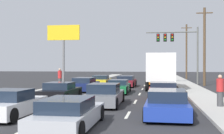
# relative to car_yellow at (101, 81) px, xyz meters

# --- Properties ---
(ground_plane) EXTENTS (140.00, 140.00, 0.00)m
(ground_plane) POSITION_rel_car_yellow_xyz_m (3.17, 3.35, -0.56)
(ground_plane) COLOR #2B2B2D
(sidewalk_right) EXTENTS (2.39, 80.00, 0.14)m
(sidewalk_right) POSITION_rel_car_yellow_xyz_m (9.61, -1.65, -0.49)
(sidewalk_right) COLOR #B2AFA8
(sidewalk_right) RESTS_ON ground_plane
(sidewalk_left) EXTENTS (2.39, 80.00, 0.14)m
(sidewalk_left) POSITION_rel_car_yellow_xyz_m (-3.28, -1.65, -0.49)
(sidewalk_left) COLOR #B2AFA8
(sidewalk_left) RESTS_ON ground_plane
(lane_markings) EXTENTS (3.54, 57.00, 0.01)m
(lane_markings) POSITION_rel_car_yellow_xyz_m (3.17, -1.08, -0.55)
(lane_markings) COLOR silver
(lane_markings) RESTS_ON ground_plane
(car_yellow) EXTENTS (1.97, 4.07, 1.21)m
(car_yellow) POSITION_rel_car_yellow_xyz_m (0.00, 0.00, 0.00)
(car_yellow) COLOR yellow
(car_yellow) RESTS_ON ground_plane
(car_navy) EXTENTS (2.05, 4.68, 1.22)m
(car_navy) POSITION_rel_car_yellow_xyz_m (-0.29, -6.45, 0.02)
(car_navy) COLOR #141E4C
(car_navy) RESTS_ON ground_plane
(car_black) EXTENTS (1.95, 4.06, 1.23)m
(car_black) POSITION_rel_car_yellow_xyz_m (-0.04, -13.87, 0.01)
(car_black) COLOR black
(car_black) RESTS_ON ground_plane
(car_white) EXTENTS (2.03, 4.06, 1.25)m
(car_white) POSITION_rel_car_yellow_xyz_m (-0.33, -19.91, 0.01)
(car_white) COLOR white
(car_white) RESTS_ON ground_plane
(car_maroon) EXTENTS (2.05, 4.41, 1.20)m
(car_maroon) POSITION_rel_car_yellow_xyz_m (2.94, -0.67, 0.01)
(car_maroon) COLOR maroon
(car_maroon) RESTS_ON ground_plane
(car_green) EXTENTS (1.85, 4.51, 1.12)m
(car_green) POSITION_rel_car_yellow_xyz_m (3.04, -7.91, -0.03)
(car_green) COLOR #196B38
(car_green) RESTS_ON ground_plane
(car_gray) EXTENTS (2.01, 4.54, 1.28)m
(car_gray) POSITION_rel_car_yellow_xyz_m (3.19, -15.49, 0.02)
(car_gray) COLOR slate
(car_gray) RESTS_ON ground_plane
(car_silver) EXTENTS (1.91, 4.58, 1.15)m
(car_silver) POSITION_rel_car_yellow_xyz_m (3.02, -21.90, -0.02)
(car_silver) COLOR #B7BABF
(car_silver) RESTS_ON ground_plane
(box_truck) EXTENTS (2.70, 8.34, 3.39)m
(box_truck) POSITION_rel_car_yellow_xyz_m (6.58, -3.87, 1.42)
(box_truck) COLOR white
(box_truck) RESTS_ON ground_plane
(car_red) EXTENTS (2.02, 4.48, 1.21)m
(car_red) POSITION_rel_car_yellow_xyz_m (6.63, -12.09, -0.01)
(car_red) COLOR red
(car_red) RESTS_ON ground_plane
(car_blue) EXTENTS (2.07, 4.66, 1.22)m
(car_blue) POSITION_rel_car_yellow_xyz_m (6.68, -18.63, 0.00)
(car_blue) COLOR #1E389E
(car_blue) RESTS_ON ground_plane
(traffic_signal_mast) EXTENTS (6.32, 0.69, 7.00)m
(traffic_signal_mast) POSITION_rel_car_yellow_xyz_m (8.35, 4.11, 4.70)
(traffic_signal_mast) COLOR #595B56
(traffic_signal_mast) RESTS_ON ground_plane
(utility_pole_mid) EXTENTS (1.80, 0.28, 8.88)m
(utility_pole_mid) POSITION_rel_car_yellow_xyz_m (11.61, 1.86, 4.02)
(utility_pole_mid) COLOR brown
(utility_pole_mid) RESTS_ON ground_plane
(utility_pole_far) EXTENTS (1.80, 0.28, 9.31)m
(utility_pole_far) POSITION_rel_car_yellow_xyz_m (11.30, 18.39, 4.23)
(utility_pole_far) COLOR brown
(utility_pole_far) RESTS_ON ground_plane
(roadside_billboard) EXTENTS (4.81, 0.36, 8.15)m
(roadside_billboard) POSITION_rel_car_yellow_xyz_m (-7.08, 8.18, 5.41)
(roadside_billboard) COLOR slate
(roadside_billboard) RESTS_ON ground_plane
(pedestrian_near_corner) EXTENTS (0.38, 0.38, 1.69)m
(pedestrian_near_corner) POSITION_rel_car_yellow_xyz_m (9.58, -15.97, 0.43)
(pedestrian_near_corner) COLOR #3F3F42
(pedestrian_near_corner) RESTS_ON sidewalk_right
(pedestrian_mid_block) EXTENTS (0.38, 0.38, 1.90)m
(pedestrian_mid_block) POSITION_rel_car_yellow_xyz_m (-3.46, -4.02, 0.54)
(pedestrian_mid_block) COLOR #3F3F42
(pedestrian_mid_block) RESTS_ON sidewalk_left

